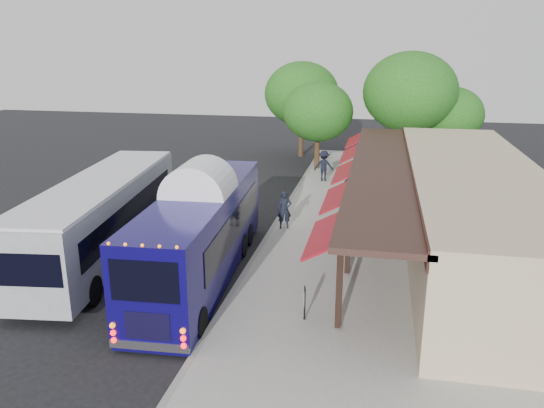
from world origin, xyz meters
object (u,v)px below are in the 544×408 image
Objects in this scene: city_bus at (102,214)px; ped_a at (285,210)px; ped_c at (352,188)px; sign_board at (305,299)px; coach_bus at (201,229)px; ped_b at (343,223)px; ped_d at (324,166)px.

city_bus is 7.97m from ped_a.
ped_c is at bearing 35.53° from city_bus.
sign_board is at bearing 73.24° from ped_c.
ped_b is at bearing 35.96° from coach_bus.
coach_bus is 0.91× the size of city_bus.
ped_a is (6.59, 4.41, -0.74)m from city_bus.
city_bus is at bearing 31.81° from ped_b.
city_bus is 6.24× the size of ped_b.
city_bus is 11.86× the size of sign_board.
ped_a is at bearing 26.63° from city_bus.
ped_d is (7.37, 13.74, -0.68)m from city_bus.
coach_bus is at bearing 137.89° from sign_board.
ped_c is (4.85, 9.85, -0.76)m from coach_bus.
coach_bus is 5.71× the size of ped_c.
city_bus is 15.61m from ped_d.
sign_board is (8.72, -3.86, -0.93)m from city_bus.
ped_a is at bearing 66.62° from coach_bus.
ped_a is (2.05, 5.60, -0.84)m from coach_bus.
city_bus is at bearing 60.00° from ped_d.
coach_bus is at bearing 54.59° from ped_b.
ped_d is 17.65m from sign_board.
ped_d is (-2.02, 5.07, -0.02)m from ped_c.
ped_a is 8.54m from sign_board.
ped_d is (0.78, 9.33, 0.06)m from ped_a.
ped_d reaches higher than sign_board.
ped_a is 0.92× the size of ped_c.
ped_b reaches higher than ped_d.
ped_a is 9.36m from ped_d.
ped_c is 1.02× the size of ped_d.
ped_b is 1.03× the size of ped_d.
city_bus is at bearing 29.01° from ped_c.
ped_a is at bearing 94.88° from sign_board.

